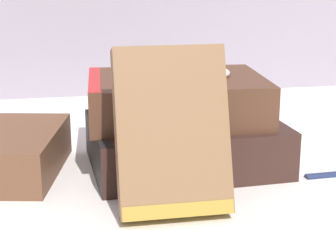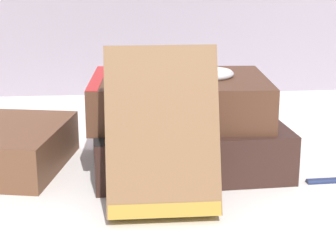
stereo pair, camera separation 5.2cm
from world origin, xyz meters
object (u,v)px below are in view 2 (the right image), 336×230
(book_flat_top, at_px, (174,98))
(pocket_watch, at_px, (207,73))
(book_leaning_front, at_px, (162,137))
(book_flat_bottom, at_px, (182,144))

(book_flat_top, xyz_separation_m, pocket_watch, (0.03, 0.00, 0.03))
(book_leaning_front, height_order, pocket_watch, book_leaning_front)
(book_leaning_front, bearing_deg, book_flat_top, 79.34)
(book_flat_bottom, height_order, book_leaning_front, book_leaning_front)
(pocket_watch, bearing_deg, book_flat_bottom, -152.37)
(book_flat_top, bearing_deg, pocket_watch, 9.36)
(pocket_watch, bearing_deg, book_flat_top, -174.08)
(book_flat_bottom, bearing_deg, book_flat_top, 120.26)
(book_flat_bottom, height_order, book_flat_top, book_flat_top)
(book_flat_bottom, distance_m, pocket_watch, 0.08)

